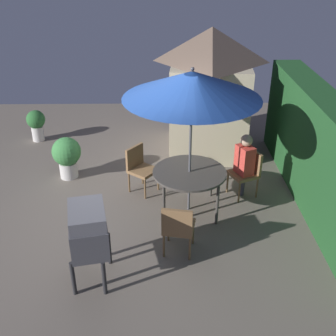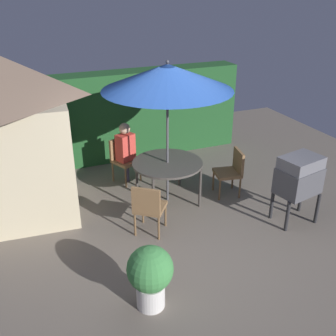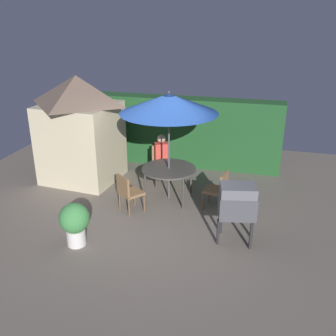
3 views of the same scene
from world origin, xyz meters
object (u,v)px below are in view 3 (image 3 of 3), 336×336
Objects in this scene: chair_far_side at (128,191)px; person_in_red at (161,152)px; patio_table at (169,170)px; potted_plant_by_shed at (75,221)px; patio_umbrella at (169,103)px; chair_toward_hedge at (218,188)px; garden_shed at (80,128)px; bbq_grill at (237,202)px; chair_near_shed at (161,160)px.

chair_far_side is 1.98m from person_in_red.
patio_table is 1.47× the size of potted_plant_by_shed.
patio_umbrella reaches higher than chair_toward_hedge.
person_in_red is at bearing 142.83° from chair_toward_hedge.
person_in_red reaches higher than chair_far_side.
garden_shed reaches higher than person_in_red.
chair_toward_hedge is 2.15m from person_in_red.
chair_near_shed is at bearing 130.73° from bbq_grill.
chair_far_side is at bearing -96.58° from person_in_red.
chair_near_shed is 1.00× the size of chair_toward_hedge.
bbq_grill is 1.38m from chair_toward_hedge.
garden_shed is 2.28m from chair_near_shed.
patio_table is at bearing -65.54° from person_in_red.
potted_plant_by_shed is (-2.97, -0.92, -0.34)m from bbq_grill.
garden_shed is 3.08× the size of chair_far_side.
chair_near_shed is at bearing 141.77° from chair_toward_hedge.
patio_umbrella is 2.90× the size of chair_near_shed.
potted_plant_by_shed is (-0.53, -1.50, -0.01)m from chair_far_side.
garden_shed is 3.39m from potted_plant_by_shed.
bbq_grill is at bearing -48.86° from person_in_red.
chair_far_side is at bearing 70.66° from potted_plant_by_shed.
person_in_red is (-0.48, 1.05, -1.55)m from patio_umbrella.
person_in_red is at bearing 83.42° from chair_far_side.
chair_near_shed is at bearing 114.46° from patio_table.
garden_shed reaches higher than potted_plant_by_shed.
chair_near_shed reaches higher than potted_plant_by_shed.
potted_plant_by_shed is at bearing -117.06° from patio_table.
garden_shed is 3.08× the size of chair_toward_hedge.
patio_table is 1.26m from chair_toward_hedge.
potted_plant_by_shed is at bearing -102.29° from person_in_red.
chair_near_shed and chair_far_side have the same top height.
patio_table is 1.43× the size of chair_near_shed.
bbq_grill is 1.37× the size of potted_plant_by_shed.
bbq_grill is at bearing -25.86° from garden_shed.
person_in_red is at bearing 131.14° from bbq_grill.
garden_shed is 3.95m from chair_toward_hedge.
chair_far_side is at bearing 166.57° from bbq_grill.
garden_shed is at bearing 140.95° from chair_far_side.
patio_table is 2.71m from potted_plant_by_shed.
patio_umbrella is 2.90× the size of chair_far_side.
chair_near_shed is 1.03× the size of potted_plant_by_shed.
patio_umbrella is at bearing 139.45° from bbq_grill.
potted_plant_by_shed is (-1.23, -2.40, -1.82)m from patio_umbrella.
patio_umbrella is (0.00, 0.00, 1.60)m from patio_table.
chair_far_side and chair_toward_hedge have the same top height.
chair_far_side is at bearing -39.05° from garden_shed.
patio_umbrella is 3.26m from potted_plant_by_shed.
chair_near_shed and chair_toward_hedge have the same top height.
chair_near_shed is 3.60m from potted_plant_by_shed.
chair_far_side is at bearing -127.81° from patio_table.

